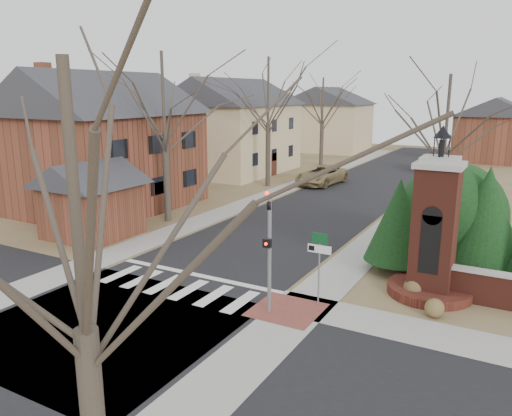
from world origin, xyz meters
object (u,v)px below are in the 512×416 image
Objects in this scene: distant_car at (432,163)px; pickup_truck at (321,175)px; traffic_signal_pole at (269,242)px; brick_gate_monument at (434,241)px; sign_post at (319,254)px.

pickup_truck is at bearing 62.11° from distant_car.
brick_gate_monument is (4.70, 4.42, -0.42)m from traffic_signal_pole.
traffic_signal_pole reaches higher than sign_post.
sign_post is at bearing -138.58° from brick_gate_monument.
distant_car is at bearing 99.91° from brick_gate_monument.
brick_gate_monument is at bearing 41.42° from sign_post.
traffic_signal_pole reaches higher than distant_car.
sign_post is 0.49× the size of pickup_truck.
sign_post reaches higher than pickup_truck.
brick_gate_monument reaches higher than sign_post.
traffic_signal_pole is 2.02m from sign_post.
traffic_signal_pole is 0.79× the size of pickup_truck.
brick_gate_monument is at bearing -51.61° from pickup_truck.
brick_gate_monument is 32.57m from distant_car.
pickup_truck is (-12.40, 19.84, -1.38)m from brick_gate_monument.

